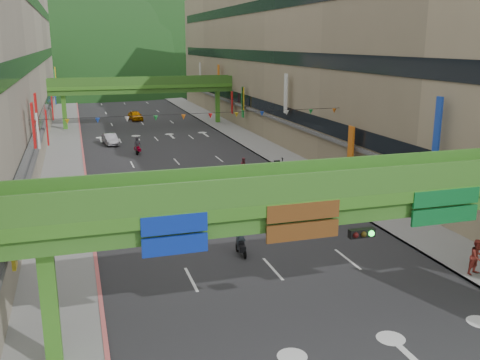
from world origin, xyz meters
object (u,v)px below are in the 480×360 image
object	(u,v)px
scooter_rider_mid	(244,168)
pedestrian_red	(477,260)
car_silver	(110,139)
car_yellow	(135,116)
overpass_near	(354,212)
scooter_rider_near	(241,240)

from	to	relation	value
scooter_rider_mid	pedestrian_red	world-z (taller)	scooter_rider_mid
car_silver	pedestrian_red	bearing A→B (deg)	-78.06
scooter_rider_mid	pedestrian_red	xyz separation A→B (m)	(5.28, -23.41, -0.03)
car_yellow	car_silver	bearing A→B (deg)	-111.86
overpass_near	scooter_rider_mid	distance (m)	26.61
overpass_near	scooter_rider_near	distance (m)	10.21
scooter_rider_mid	scooter_rider_near	bearing A→B (deg)	-108.16
scooter_rider_near	scooter_rider_mid	xyz separation A→B (m)	(5.57, 16.99, 0.09)
overpass_near	pedestrian_red	size ratio (longest dim) A/B	14.84
car_silver	car_yellow	distance (m)	20.61
overpass_near	car_yellow	distance (m)	66.36
car_yellow	overpass_near	bearing A→B (deg)	-95.89
car_silver	pedestrian_red	xyz separation A→B (m)	(15.61, -43.63, 0.29)
scooter_rider_near	car_yellow	bearing A→B (deg)	89.54
scooter_rider_near	scooter_rider_mid	world-z (taller)	scooter_rider_near
scooter_rider_near	car_silver	size ratio (longest dim) A/B	0.48
overpass_near	scooter_rider_mid	xyz separation A→B (m)	(3.59, 26.03, -4.23)
scooter_rider_near	overpass_near	bearing A→B (deg)	-77.60
scooter_rider_near	pedestrian_red	size ratio (longest dim) A/B	1.02
overpass_near	scooter_rider_mid	bearing A→B (deg)	82.16
overpass_near	car_silver	size ratio (longest dim) A/B	7.04
overpass_near	pedestrian_red	xyz separation A→B (m)	(8.87, 2.62, -4.26)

